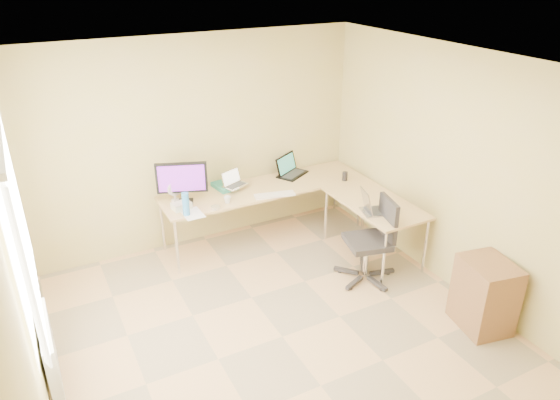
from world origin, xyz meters
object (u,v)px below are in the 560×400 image
laptop_return (376,203)px  cabinet (484,295)px  desk_return (373,229)px  monitor (182,183)px  keyboard (275,195)px  office_chair (367,240)px  desk_fan (174,191)px  mug (227,200)px  desk_main (265,212)px  water_bottle (186,204)px  laptop_center (235,179)px  laptop_black (293,166)px

laptop_return → cabinet: 1.51m
desk_return → monitor: monitor is taller
keyboard → office_chair: 1.27m
desk_fan → monitor: bearing=-73.1°
mug → desk_main: bearing=20.1°
mug → office_chair: (1.20, -1.16, -0.27)m
office_chair → keyboard: bearing=133.0°
mug → water_bottle: water_bottle is taller
laptop_center → desk_return: bearing=-62.2°
desk_main → keyboard: 0.48m
laptop_center → office_chair: size_ratio=0.30×
laptop_center → office_chair: bearing=-79.8°
desk_return → laptop_center: size_ratio=4.34×
keyboard → mug: size_ratio=5.66×
desk_return → office_chair: size_ratio=1.32×
laptop_center → monitor: bearing=160.6°
monitor → water_bottle: 0.36m
water_bottle → desk_fan: bearing=90.0°
cabinet → laptop_center: bearing=129.8°
cabinet → desk_fan: bearing=140.2°
laptop_center → laptop_return: (1.17, -1.30, -0.03)m
desk_fan → cabinet: desk_fan is taller
laptop_black → monitor: bearing=155.3°
desk_fan → cabinet: (2.25, -2.74, -0.50)m
laptop_center → cabinet: size_ratio=0.40×
laptop_center → laptop_black: laptop_black is taller
monitor → laptop_black: monitor is taller
office_chair → cabinet: 1.34m
monitor → keyboard: size_ratio=1.20×
desk_main → desk_return: (0.98, -1.00, 0.00)m
monitor → office_chair: 2.23m
mug → laptop_center: bearing=52.5°
desk_fan → laptop_center: bearing=-24.3°
laptop_center → desk_fan: size_ratio=1.17×
laptop_center → desk_fan: bearing=152.9°
monitor → laptop_return: (1.85, -1.26, -0.14)m
laptop_return → water_bottle: bearing=80.6°
desk_return → laptop_black: size_ratio=3.11×
desk_main → mug: bearing=-159.9°
laptop_black → water_bottle: size_ratio=1.53×
laptop_center → laptop_return: laptop_center is taller
water_bottle → mug: bearing=8.5°
monitor → water_bottle: monitor is taller
water_bottle → office_chair: water_bottle is taller
desk_fan → office_chair: bearing=-61.8°
laptop_return → monitor: bearing=72.0°
water_bottle → desk_fan: water_bottle is taller
desk_return → laptop_return: size_ratio=3.78×
desk_main → monitor: 1.22m
desk_return → desk_fan: desk_fan is taller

